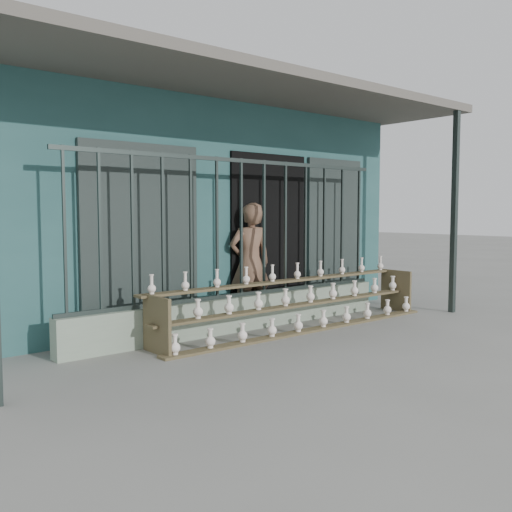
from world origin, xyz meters
TOP-DOWN VIEW (x-y plane):
  - ground at (0.00, 0.00)m, footprint 60.00×60.00m
  - workshop_building at (0.00, 4.23)m, footprint 7.40×6.60m
  - parapet_wall at (0.00, 1.30)m, footprint 5.00×0.20m
  - security_fence at (-0.00, 1.30)m, footprint 5.00×0.04m
  - shelf_rack at (0.65, 0.89)m, footprint 4.50×0.68m
  - elderly_woman at (0.40, 1.61)m, footprint 0.70×0.55m

SIDE VIEW (x-z plane):
  - ground at x=0.00m, z-range 0.00..0.00m
  - parapet_wall at x=0.00m, z-range 0.00..0.45m
  - shelf_rack at x=0.65m, z-range -0.07..0.78m
  - elderly_woman at x=0.40m, z-range 0.00..1.68m
  - security_fence at x=0.00m, z-range 0.45..2.25m
  - workshop_building at x=0.00m, z-range 0.02..3.23m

